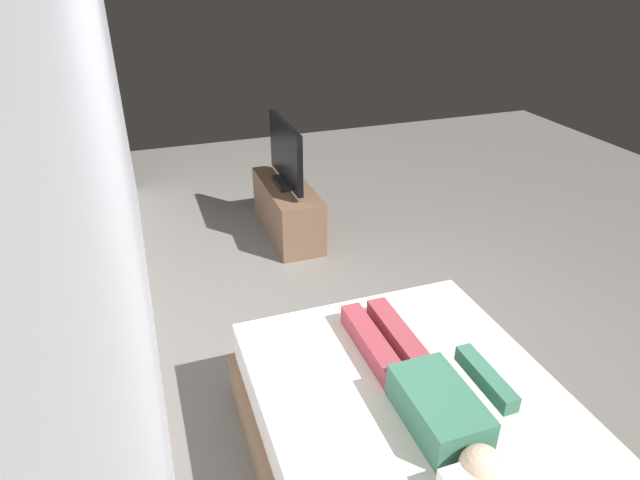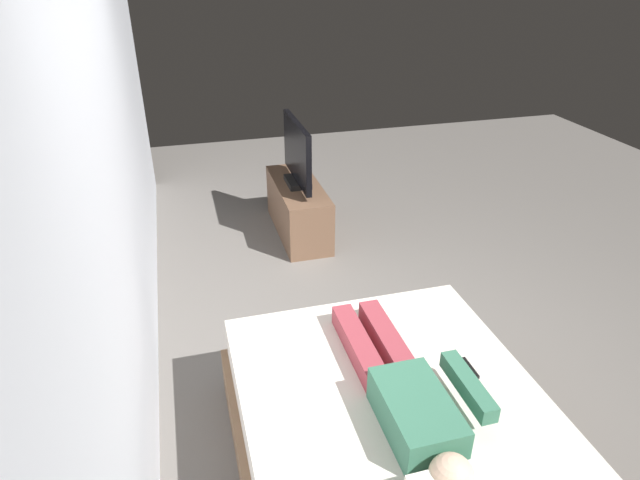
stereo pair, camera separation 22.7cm
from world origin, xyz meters
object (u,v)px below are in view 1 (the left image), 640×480
person (427,389)px  tv (286,156)px  bed (418,449)px  remote (480,361)px  tv_stand (287,209)px

person → tv: bearing=-3.1°
tv → person: bearing=176.9°
bed → remote: (0.18, -0.43, 0.29)m
person → remote: bearing=-69.5°
person → tv_stand: size_ratio=1.15×
tv_stand → tv: bearing=0.0°
person → tv_stand: bearing=-3.1°
bed → remote: 0.55m
person → tv_stand: person is taller
tv_stand → tv: size_ratio=1.25×
bed → person: 0.36m
remote → tv: bearing=5.3°
person → bed: bearing=136.5°
bed → tv: size_ratio=2.18×
bed → tv: tv is taller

